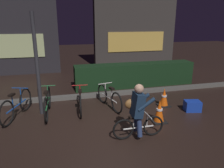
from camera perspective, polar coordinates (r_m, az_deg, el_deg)
ground_plane at (r=5.40m, az=-0.47°, el=-11.13°), size 40.00×40.00×0.00m
sidewalk_curb at (r=7.35m, az=-4.65°, el=-2.99°), size 12.00×0.24×0.12m
hedge_row at (r=8.53m, az=6.20°, el=2.49°), size 4.80×0.70×0.91m
storefront_left at (r=11.36m, az=-26.55°, el=12.90°), size 4.69×0.54×4.28m
storefront_right at (r=12.65m, az=6.31°, el=16.70°), size 4.78×0.54×5.19m
street_post at (r=5.97m, az=-19.51°, el=4.65°), size 0.10×0.10×2.75m
parked_bike_left_mid at (r=6.24m, az=-24.25°, el=-5.27°), size 0.60×1.57×0.76m
parked_bike_center_left at (r=6.13m, az=-16.97°, el=-4.84°), size 0.46×1.66×0.77m
parked_bike_center_right at (r=6.19m, az=-8.52°, el=-4.32°), size 0.46×1.54×0.71m
parked_bike_right_mid at (r=6.34m, az=-0.78°, el=-3.63°), size 0.49×1.50×0.71m
traffic_cone_near at (r=5.60m, az=12.61°, el=-7.19°), size 0.36×0.36×0.60m
traffic_cone_far at (r=6.68m, az=13.83°, el=-3.54°), size 0.36×0.36×0.56m
blue_crate at (r=6.60m, az=20.80°, el=-5.53°), size 0.50×0.41×0.30m
cyclist at (r=4.67m, az=6.88°, el=-7.25°), size 1.19×0.51×1.25m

